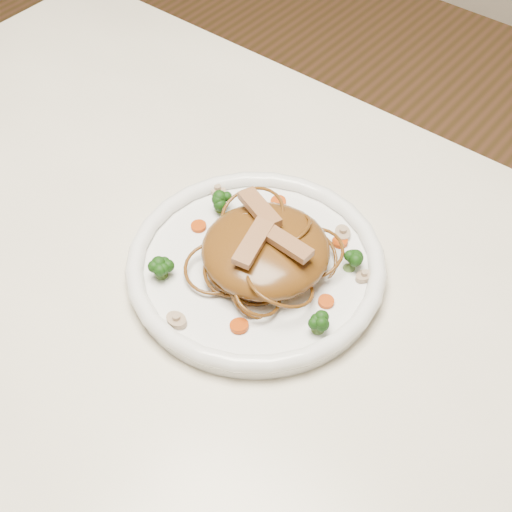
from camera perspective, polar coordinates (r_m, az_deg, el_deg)
The scene contains 19 objects.
table at distance 0.91m, azimuth -4.91°, elevation -5.69°, with size 1.20×0.80×0.75m.
plate at distance 0.82m, azimuth 0.00°, elevation -1.01°, with size 0.29×0.29×0.02m, color white.
noodle_mound at distance 0.80m, azimuth 0.76°, elevation 0.50°, with size 0.14×0.14×0.05m, color #5A3411.
chicken_a at distance 0.76m, azimuth 2.48°, elevation 0.96°, with size 0.06×0.02×0.01m, color #A3774D.
chicken_b at distance 0.80m, azimuth 0.28°, elevation 3.73°, with size 0.06×0.02×0.01m, color #A3774D.
chicken_c at distance 0.76m, azimuth -0.23°, elevation 1.04°, with size 0.06×0.02×0.01m, color #A3774D.
broccoli_0 at distance 0.81m, azimuth 7.37°, elevation -0.29°, with size 0.02×0.02×0.03m, color #153E0D, non-canonical shape.
broccoli_1 at distance 0.87m, azimuth -2.87°, elevation 4.47°, with size 0.03×0.03×0.03m, color #153E0D, non-canonical shape.
broccoli_2 at distance 0.80m, azimuth -7.50°, elevation -0.76°, with size 0.03×0.03×0.03m, color #153E0D, non-canonical shape.
broccoli_3 at distance 0.75m, azimuth 4.92°, elevation -5.02°, with size 0.03×0.03×0.03m, color #153E0D, non-canonical shape.
carrot_0 at distance 0.84m, azimuth 6.58°, elevation 1.10°, with size 0.02×0.02×0.01m, color #B74206.
carrot_1 at distance 0.86m, azimuth -4.51°, elevation 2.33°, with size 0.02×0.02×0.01m, color #B74206.
carrot_2 at distance 0.78m, azimuth 5.50°, elevation -3.57°, with size 0.02×0.02×0.01m, color #B74206.
carrot_3 at distance 0.88m, azimuth 1.76°, elevation 4.24°, with size 0.02×0.02×0.01m, color #B74206.
carrot_4 at distance 0.76m, azimuth -1.32°, elevation -5.48°, with size 0.02×0.02×0.01m, color #B74206.
mushroom_0 at distance 0.77m, azimuth -6.23°, elevation -5.01°, with size 0.03×0.03×0.01m, color tan.
mushroom_1 at distance 0.81m, azimuth 8.42°, elevation -1.59°, with size 0.02×0.02×0.01m, color tan.
mushroom_2 at distance 0.90m, azimuth -3.01°, elevation 5.14°, with size 0.03×0.03×0.01m, color tan.
mushroom_3 at distance 0.85m, azimuth 6.79°, elevation 1.76°, with size 0.03×0.03×0.01m, color tan.
Camera 1 is at (0.39, -0.36, 1.38)m, focal length 51.17 mm.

